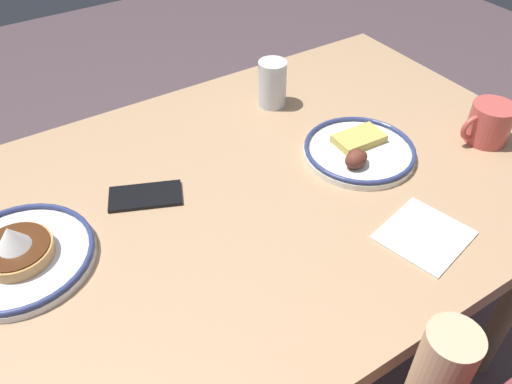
{
  "coord_description": "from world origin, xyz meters",
  "views": [
    {
      "loc": [
        0.41,
        0.67,
        1.43
      ],
      "look_at": [
        0.01,
        0.04,
        0.77
      ],
      "focal_mm": 36.25,
      "sensor_mm": 36.0,
      "label": 1
    }
  ],
  "objects_px": {
    "cell_phone": "(145,196)",
    "coffee_mug": "(489,123)",
    "plate_near_main": "(19,255)",
    "drinking_glass": "(272,86)",
    "paper_napkin": "(424,235)",
    "plate_center_pancakes": "(359,151)"
  },
  "relations": [
    {
      "from": "paper_napkin",
      "to": "drinking_glass",
      "type": "bearing_deg",
      "value": -92.16
    },
    {
      "from": "plate_center_pancakes",
      "to": "drinking_glass",
      "type": "xyz_separation_m",
      "value": [
        0.04,
        -0.28,
        0.04
      ]
    },
    {
      "from": "coffee_mug",
      "to": "cell_phone",
      "type": "height_order",
      "value": "coffee_mug"
    },
    {
      "from": "coffee_mug",
      "to": "drinking_glass",
      "type": "height_order",
      "value": "drinking_glass"
    },
    {
      "from": "plate_center_pancakes",
      "to": "drinking_glass",
      "type": "distance_m",
      "value": 0.29
    },
    {
      "from": "plate_center_pancakes",
      "to": "plate_near_main",
      "type": "bearing_deg",
      "value": -7.08
    },
    {
      "from": "plate_near_main",
      "to": "paper_napkin",
      "type": "distance_m",
      "value": 0.73
    },
    {
      "from": "plate_near_main",
      "to": "paper_napkin",
      "type": "bearing_deg",
      "value": 152.2
    },
    {
      "from": "plate_near_main",
      "to": "coffee_mug",
      "type": "bearing_deg",
      "value": 168.72
    },
    {
      "from": "coffee_mug",
      "to": "cell_phone",
      "type": "distance_m",
      "value": 0.77
    },
    {
      "from": "plate_center_pancakes",
      "to": "paper_napkin",
      "type": "distance_m",
      "value": 0.26
    },
    {
      "from": "drinking_glass",
      "to": "cell_phone",
      "type": "height_order",
      "value": "drinking_glass"
    },
    {
      "from": "coffee_mug",
      "to": "drinking_glass",
      "type": "xyz_separation_m",
      "value": [
        0.32,
        -0.39,
        0.01
      ]
    },
    {
      "from": "coffee_mug",
      "to": "drinking_glass",
      "type": "distance_m",
      "value": 0.51
    },
    {
      "from": "coffee_mug",
      "to": "cell_phone",
      "type": "xyz_separation_m",
      "value": [
        0.73,
        -0.24,
        -0.04
      ]
    },
    {
      "from": "cell_phone",
      "to": "coffee_mug",
      "type": "bearing_deg",
      "value": -174.58
    },
    {
      "from": "plate_near_main",
      "to": "plate_center_pancakes",
      "type": "height_order",
      "value": "plate_near_main"
    },
    {
      "from": "plate_near_main",
      "to": "drinking_glass",
      "type": "distance_m",
      "value": 0.69
    },
    {
      "from": "cell_phone",
      "to": "paper_napkin",
      "type": "xyz_separation_m",
      "value": [
        -0.39,
        0.38,
        -0.0
      ]
    },
    {
      "from": "drinking_glass",
      "to": "coffee_mug",
      "type": "bearing_deg",
      "value": 129.43
    },
    {
      "from": "coffee_mug",
      "to": "cell_phone",
      "type": "bearing_deg",
      "value": -17.79
    },
    {
      "from": "plate_near_main",
      "to": "coffee_mug",
      "type": "height_order",
      "value": "coffee_mug"
    }
  ]
}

